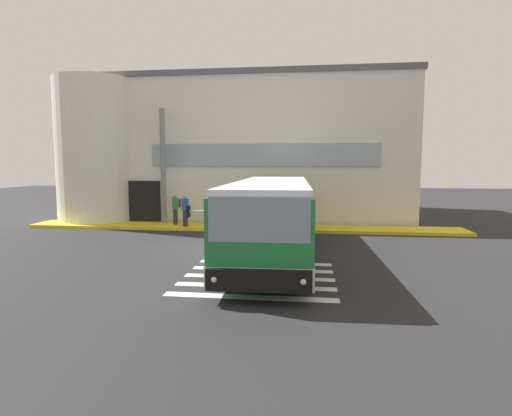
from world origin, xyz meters
name	(u,v)px	position (x,y,z in m)	size (l,w,h in m)	color
ground_plane	(221,248)	(0.00, 0.00, -0.01)	(80.00, 90.00, 0.02)	#232326
bay_paint_stripes	(259,277)	(2.00, -4.20, 0.00)	(4.40, 3.96, 0.01)	silver
terminal_building	(247,152)	(-0.68, 11.56, 4.16)	(20.00, 13.80, 8.33)	silver
boarding_curb	(241,227)	(0.00, 4.80, 0.07)	(22.20, 2.00, 0.15)	yellow
entry_support_column	(163,166)	(-4.29, 5.40, 3.20)	(0.28, 0.28, 6.10)	slate
bus_main_foreground	(272,219)	(2.13, -1.09, 1.33)	(3.02, 11.36, 2.70)	#1E7238
passenger_near_column	(176,206)	(-3.47, 4.89, 1.11)	(0.51, 0.51, 1.68)	#2D2D33
passenger_by_doorway	(185,208)	(-2.77, 4.26, 1.08)	(0.45, 0.43, 1.68)	#2D2D33
safety_bollard_yellow	(292,224)	(2.68, 3.60, 0.45)	(0.18, 0.18, 0.90)	yellow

